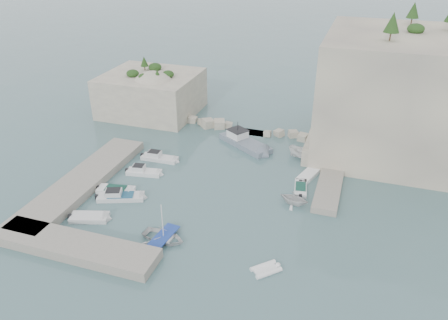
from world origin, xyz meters
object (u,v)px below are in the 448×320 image
(motorboat_c, at_px, (116,192))
(work_boat, at_px, (245,146))
(motorboat_a, at_px, (160,160))
(motorboat_b, at_px, (144,174))
(tender_east_a, at_px, (294,204))
(inflatable_dinghy, at_px, (266,271))
(rowboat, at_px, (164,240))
(motorboat_e, at_px, (90,219))
(tender_east_d, at_px, (304,159))
(tender_east_c, at_px, (308,176))
(tender_east_b, at_px, (300,190))
(motorboat_d, at_px, (121,199))

(motorboat_c, bearing_deg, work_boat, 46.77)
(motorboat_a, bearing_deg, work_boat, 36.95)
(motorboat_b, xyz_separation_m, tender_east_a, (20.61, -0.80, 0.00))
(motorboat_c, bearing_deg, inflatable_dinghy, -30.31)
(motorboat_b, height_order, inflatable_dinghy, motorboat_b)
(rowboat, bearing_deg, motorboat_e, 92.29)
(motorboat_a, height_order, work_boat, work_boat)
(motorboat_a, distance_m, motorboat_b, 4.37)
(motorboat_e, xyz_separation_m, tender_east_d, (20.93, 22.63, 0.00))
(tender_east_d, bearing_deg, motorboat_b, 134.15)
(motorboat_e, height_order, inflatable_dinghy, motorboat_e)
(inflatable_dinghy, relative_size, tender_east_c, 0.59)
(tender_east_b, bearing_deg, inflatable_dinghy, 168.66)
(tender_east_b, xyz_separation_m, work_boat, (-10.22, 10.14, 0.00))
(motorboat_e, bearing_deg, tender_east_c, 21.43)
(tender_east_a, distance_m, tender_east_d, 12.10)
(motorboat_c, xyz_separation_m, motorboat_d, (1.44, -1.25, 0.00))
(rowboat, distance_m, tender_east_a, 16.42)
(rowboat, bearing_deg, tender_east_a, -40.34)
(motorboat_c, bearing_deg, tender_east_c, 17.54)
(tender_east_b, distance_m, tender_east_c, 3.84)
(motorboat_a, xyz_separation_m, motorboat_c, (-1.47, -9.55, 0.00))
(motorboat_d, height_order, motorboat_e, motorboat_d)
(tender_east_b, bearing_deg, tender_east_d, -2.68)
(tender_east_b, bearing_deg, work_boat, 36.34)
(inflatable_dinghy, bearing_deg, motorboat_b, 102.35)
(motorboat_c, relative_size, tender_east_c, 0.99)
(rowboat, xyz_separation_m, tender_east_c, (12.66, 18.46, 0.00))
(tender_east_d, bearing_deg, inflatable_dinghy, -164.77)
(inflatable_dinghy, height_order, tender_east_d, tender_east_d)
(inflatable_dinghy, distance_m, tender_east_b, 15.87)
(motorboat_d, height_order, tender_east_d, tender_east_d)
(tender_east_d, xyz_separation_m, work_boat, (-9.28, 1.45, 0.00))
(tender_east_b, bearing_deg, rowboat, 131.29)
(motorboat_b, distance_m, motorboat_c, 5.34)
(motorboat_a, distance_m, motorboat_c, 9.66)
(inflatable_dinghy, height_order, tender_east_a, tender_east_a)
(motorboat_e, distance_m, tender_east_a, 24.07)
(tender_east_a, distance_m, tender_east_c, 7.25)
(motorboat_d, bearing_deg, motorboat_e, -124.63)
(motorboat_b, distance_m, tender_east_d, 22.88)
(motorboat_e, distance_m, tender_east_c, 28.53)
(tender_east_a, height_order, tender_east_c, tender_east_a)
(motorboat_c, xyz_separation_m, motorboat_e, (0.23, -6.16, 0.00))
(motorboat_b, bearing_deg, work_boat, 40.75)
(motorboat_b, relative_size, motorboat_d, 0.82)
(motorboat_e, relative_size, tender_east_c, 0.91)
(motorboat_e, height_order, tender_east_a, tender_east_a)
(work_boat, bearing_deg, motorboat_b, -96.93)
(inflatable_dinghy, bearing_deg, motorboat_d, 116.81)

